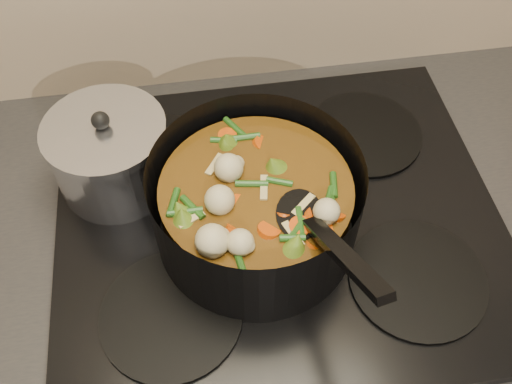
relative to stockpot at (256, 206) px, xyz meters
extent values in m
cube|color=brown|center=(0.04, 0.02, -0.56)|extent=(2.60, 0.60, 0.86)
cube|color=black|center=(0.04, 0.02, -0.11)|extent=(2.64, 0.64, 0.05)
cube|color=black|center=(0.04, 0.02, -0.07)|extent=(0.62, 0.54, 0.02)
cylinder|color=black|center=(-0.12, -0.11, -0.06)|extent=(0.18, 0.18, 0.01)
cylinder|color=black|center=(0.20, -0.11, -0.06)|extent=(0.18, 0.18, 0.01)
cylinder|color=black|center=(-0.12, 0.15, -0.06)|extent=(0.18, 0.18, 0.01)
cylinder|color=black|center=(0.20, 0.15, -0.06)|extent=(0.18, 0.18, 0.01)
cylinder|color=black|center=(0.00, 0.00, 0.00)|extent=(0.27, 0.27, 0.13)
cylinder|color=black|center=(0.00, 0.00, -0.06)|extent=(0.26, 0.26, 0.01)
cylinder|color=#5B370F|center=(0.00, 0.00, -0.01)|extent=(0.24, 0.24, 0.09)
cylinder|color=#E13E0A|center=(0.04, 0.00, 0.04)|extent=(0.02, 0.03, 0.02)
cylinder|color=#E13E0A|center=(0.04, 0.05, 0.04)|extent=(0.04, 0.04, 0.02)
cylinder|color=#E13E0A|center=(-0.01, 0.09, 0.04)|extent=(0.04, 0.04, 0.02)
cylinder|color=#E13E0A|center=(-0.04, 0.03, 0.04)|extent=(0.03, 0.03, 0.02)
cylinder|color=#E13E0A|center=(-0.08, -0.02, 0.04)|extent=(0.04, 0.03, 0.02)
cylinder|color=#E13E0A|center=(-0.02, -0.03, 0.04)|extent=(0.04, 0.04, 0.02)
cylinder|color=#E13E0A|center=(0.03, -0.06, 0.04)|extent=(0.03, 0.04, 0.02)
cylinder|color=#E13E0A|center=(0.09, -0.03, 0.04)|extent=(0.03, 0.03, 0.02)
cylinder|color=#E13E0A|center=(0.04, 0.03, 0.04)|extent=(0.04, 0.04, 0.02)
cylinder|color=#E13E0A|center=(0.01, 0.08, 0.04)|extent=(0.04, 0.04, 0.02)
cylinder|color=#E13E0A|center=(-0.02, 0.03, 0.04)|extent=(0.03, 0.03, 0.02)
cylinder|color=#E13E0A|center=(-0.06, 0.00, 0.04)|extent=(0.04, 0.04, 0.02)
cylinder|color=#E13E0A|center=(-0.06, -0.07, 0.04)|extent=(0.04, 0.04, 0.02)
sphere|color=beige|center=(0.06, 0.00, 0.05)|extent=(0.04, 0.04, 0.04)
sphere|color=beige|center=(0.00, 0.06, 0.05)|extent=(0.04, 0.04, 0.04)
sphere|color=beige|center=(-0.06, -0.01, 0.05)|extent=(0.04, 0.04, 0.04)
sphere|color=beige|center=(0.01, -0.06, 0.05)|extent=(0.04, 0.04, 0.04)
sphere|color=beige|center=(0.05, 0.01, 0.05)|extent=(0.04, 0.04, 0.04)
cone|color=olive|center=(-0.06, -0.05, 0.04)|extent=(0.04, 0.04, 0.03)
cone|color=olive|center=(0.03, -0.07, 0.04)|extent=(0.04, 0.04, 0.03)
cone|color=olive|center=(0.08, 0.00, 0.04)|extent=(0.04, 0.04, 0.03)
cone|color=olive|center=(0.02, 0.08, 0.04)|extent=(0.04, 0.04, 0.03)
cone|color=olive|center=(-0.07, 0.04, 0.04)|extent=(0.04, 0.04, 0.03)
cone|color=olive|center=(-0.06, -0.05, 0.04)|extent=(0.04, 0.04, 0.03)
cone|color=olive|center=(0.03, -0.07, 0.04)|extent=(0.04, 0.04, 0.03)
cylinder|color=#215117|center=(0.03, 0.03, 0.04)|extent=(0.01, 0.04, 0.01)
cylinder|color=#215117|center=(0.00, 0.09, 0.04)|extent=(0.03, 0.03, 0.01)
cylinder|color=#215117|center=(-0.05, 0.06, 0.04)|extent=(0.04, 0.02, 0.01)
cylinder|color=#215117|center=(-0.06, 0.01, 0.04)|extent=(0.02, 0.04, 0.01)
cylinder|color=#215117|center=(-0.03, -0.03, 0.04)|extent=(0.02, 0.04, 0.01)
cylinder|color=#215117|center=(-0.01, -0.09, 0.04)|extent=(0.04, 0.02, 0.01)
cylinder|color=#215117|center=(0.04, -0.06, 0.04)|extent=(0.03, 0.03, 0.01)
cylinder|color=#215117|center=(0.06, -0.01, 0.04)|extent=(0.01, 0.04, 0.01)
cylinder|color=#215117|center=(0.03, 0.02, 0.04)|extent=(0.03, 0.03, 0.01)
cylinder|color=#215117|center=(0.02, 0.09, 0.04)|extent=(0.04, 0.02, 0.01)
cylinder|color=#215117|center=(-0.04, 0.07, 0.04)|extent=(0.02, 0.04, 0.01)
cylinder|color=#215117|center=(-0.06, 0.02, 0.04)|extent=(0.02, 0.04, 0.01)
cylinder|color=#215117|center=(-0.04, -0.02, 0.04)|extent=(0.04, 0.02, 0.01)
cylinder|color=#215117|center=(-0.03, -0.09, 0.04)|extent=(0.03, 0.03, 0.01)
cylinder|color=#215117|center=(0.03, -0.07, 0.04)|extent=(0.01, 0.04, 0.01)
cylinder|color=#215117|center=(0.05, -0.02, 0.04)|extent=(0.03, 0.03, 0.01)
cube|color=tan|center=(-0.07, -0.01, 0.04)|extent=(0.04, 0.01, 0.00)
cube|color=tan|center=(0.01, -0.07, 0.04)|extent=(0.02, 0.04, 0.00)
cube|color=tan|center=(0.06, 0.02, 0.04)|extent=(0.04, 0.03, 0.00)
cube|color=tan|center=(-0.02, 0.06, 0.04)|extent=(0.03, 0.03, 0.00)
cube|color=tan|center=(-0.06, -0.02, 0.04)|extent=(0.03, 0.04, 0.00)
ellipsoid|color=black|center=(0.04, -0.05, 0.04)|extent=(0.07, 0.08, 0.01)
cube|color=black|center=(0.07, -0.14, 0.09)|extent=(0.05, 0.16, 0.10)
cylinder|color=silver|center=(-0.19, 0.12, -0.01)|extent=(0.16, 0.16, 0.10)
cylinder|color=silver|center=(-0.19, 0.12, 0.04)|extent=(0.17, 0.17, 0.01)
sphere|color=black|center=(-0.19, 0.12, 0.06)|extent=(0.02, 0.02, 0.02)
camera|label=1|loc=(-0.07, -0.42, 0.60)|focal=40.00mm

